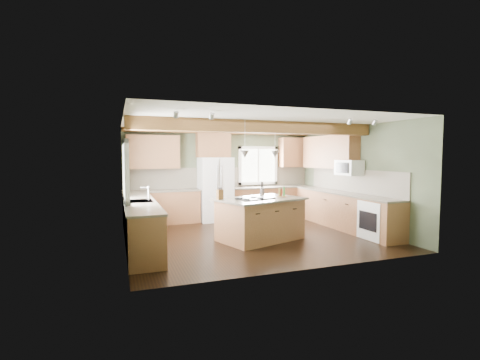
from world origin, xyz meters
name	(u,v)px	position (x,y,z in m)	size (l,w,h in m)	color
floor	(253,236)	(0.00, 0.00, 0.00)	(5.60, 5.60, 0.00)	black
ceiling	(253,122)	(0.00, 0.00, 2.60)	(5.60, 5.60, 0.00)	silver
wall_back	(222,174)	(0.00, 2.50, 1.30)	(5.60, 5.60, 0.00)	#3F4732
wall_left	(124,183)	(-2.80, 0.00, 1.30)	(5.00, 5.00, 0.00)	#3F4732
wall_right	(355,177)	(2.80, 0.00, 1.30)	(5.00, 5.00, 0.00)	#3F4732
ceiling_beam	(260,127)	(0.00, -0.38, 2.47)	(5.55, 0.26, 0.26)	brown
soffit_trim	(222,132)	(0.00, 2.40, 2.54)	(5.55, 0.20, 0.10)	brown
backsplash_back	(222,177)	(0.00, 2.48, 1.21)	(5.58, 0.03, 0.58)	brown
backsplash_right	(353,181)	(2.78, 0.05, 1.21)	(0.03, 3.70, 0.58)	brown
base_cab_back_left	(162,208)	(-1.79, 2.20, 0.44)	(2.02, 0.60, 0.88)	brown
counter_back_left	(162,191)	(-1.79, 2.20, 0.90)	(2.06, 0.64, 0.04)	#443C32
base_cab_back_right	(272,202)	(1.49, 2.20, 0.44)	(2.62, 0.60, 0.88)	brown
counter_back_right	(272,187)	(1.49, 2.20, 0.90)	(2.66, 0.64, 0.04)	#443C32
base_cab_left	(140,224)	(-2.50, 0.05, 0.44)	(0.60, 3.70, 0.88)	brown
counter_left	(140,202)	(-2.50, 0.05, 0.90)	(0.64, 3.74, 0.04)	#443C32
base_cab_right	(343,211)	(2.50, 0.05, 0.44)	(0.60, 3.70, 0.88)	brown
counter_right	(343,193)	(2.50, 0.05, 0.90)	(0.64, 3.74, 0.04)	#443C32
upper_cab_back_left	(153,152)	(-1.99, 2.33, 1.95)	(1.40, 0.35, 0.90)	brown
upper_cab_over_fridge	(213,145)	(-0.30, 2.33, 2.15)	(0.96, 0.35, 0.70)	brown
upper_cab_right	(329,152)	(2.62, 0.90, 1.95)	(0.35, 2.20, 0.90)	brown
upper_cab_back_corner	(294,152)	(2.30, 2.33, 1.95)	(0.90, 0.35, 0.90)	brown
window_left	(125,171)	(-2.78, 0.05, 1.55)	(0.04, 1.60, 1.05)	white
window_back	(258,166)	(1.15, 2.48, 1.55)	(1.10, 0.04, 1.00)	white
sink	(140,202)	(-2.50, 0.05, 0.91)	(0.50, 0.65, 0.03)	#262628
faucet	(149,194)	(-2.32, 0.05, 1.05)	(0.02, 0.02, 0.28)	#B2B2B7
dishwasher	(146,238)	(-2.49, -1.25, 0.43)	(0.60, 0.60, 0.84)	white
oven	(379,220)	(2.49, -1.25, 0.43)	(0.60, 0.72, 0.84)	white
microwave	(349,168)	(2.58, -0.05, 1.55)	(0.40, 0.70, 0.38)	white
pendant_left	(245,154)	(-0.39, -0.51, 1.88)	(0.18, 0.18, 0.16)	#B2B2B7
pendant_right	(275,154)	(0.43, -0.25, 1.88)	(0.18, 0.18, 0.16)	#B2B2B7
refrigerator	(215,189)	(-0.30, 2.12, 0.90)	(0.90, 0.74, 1.80)	white
island	(260,220)	(0.02, -0.38, 0.44)	(1.73, 1.05, 0.88)	brown
island_top	(260,199)	(0.02, -0.38, 0.90)	(1.84, 1.17, 0.04)	#443C32
cooktop	(255,198)	(-0.12, -0.42, 0.93)	(0.75, 0.50, 0.02)	black
knife_block	(220,194)	(-0.87, -0.26, 1.02)	(0.12, 0.09, 0.21)	brown
utensil_crock	(262,192)	(0.33, 0.23, 0.99)	(0.11, 0.11, 0.15)	#423935
bottle_tray	(282,192)	(0.60, -0.28, 1.03)	(0.24, 0.24, 0.22)	brown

